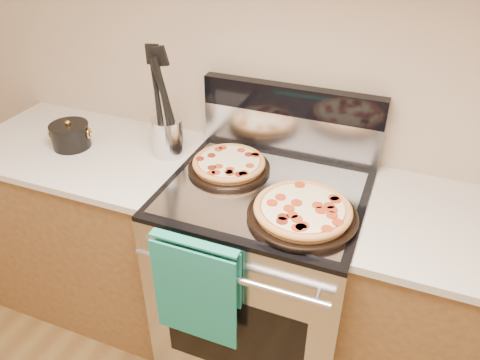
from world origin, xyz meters
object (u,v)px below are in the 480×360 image
at_px(range_body, 262,278).
at_px(saucepan, 71,137).
at_px(pepperoni_pizza_back, 229,165).
at_px(pepperoni_pizza_front, 303,212).
at_px(utensil_crock, 168,137).

distance_m(range_body, saucepan, 1.05).
bearing_deg(pepperoni_pizza_back, pepperoni_pizza_front, -29.05).
bearing_deg(range_body, utensil_crock, 166.57).
xyz_separation_m(utensil_crock, saucepan, (-0.43, -0.10, -0.03)).
height_order(range_body, pepperoni_pizza_front, pepperoni_pizza_front).
bearing_deg(utensil_crock, range_body, -13.43).
distance_m(utensil_crock, saucepan, 0.45).
height_order(pepperoni_pizza_front, saucepan, saucepan).
distance_m(pepperoni_pizza_front, utensil_crock, 0.71).
height_order(pepperoni_pizza_back, saucepan, saucepan).
relative_size(pepperoni_pizza_front, saucepan, 2.33).
height_order(utensil_crock, saucepan, utensil_crock).
xyz_separation_m(pepperoni_pizza_back, saucepan, (-0.73, -0.06, 0.01)).
distance_m(pepperoni_pizza_back, pepperoni_pizza_front, 0.41).
height_order(range_body, utensil_crock, utensil_crock).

